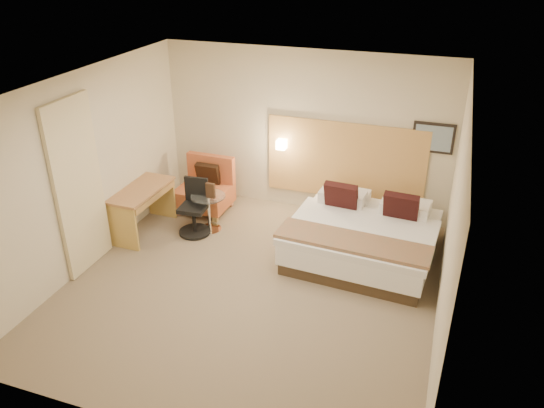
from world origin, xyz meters
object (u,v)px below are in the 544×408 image
(bed, at_px, (364,236))
(lounge_chair, at_px, (206,190))
(desk, at_px, (143,198))
(desk_chair, at_px, (195,212))
(side_table, at_px, (209,211))

(bed, xyz_separation_m, lounge_chair, (-2.82, 0.62, 0.04))
(lounge_chair, bearing_deg, desk, -118.89)
(bed, height_order, desk, bed)
(lounge_chair, xyz_separation_m, desk, (-0.57, -1.03, 0.23))
(desk_chair, bearing_deg, lounge_chair, 103.19)
(side_table, height_order, desk_chair, desk_chair)
(lounge_chair, height_order, desk_chair, lounge_chair)
(desk, relative_size, desk_chair, 1.37)
(bed, distance_m, desk_chair, 2.64)
(side_table, relative_size, desk_chair, 0.69)
(lounge_chair, bearing_deg, bed, -12.36)
(side_table, bearing_deg, desk_chair, -144.59)
(desk, bearing_deg, side_table, 21.23)
(bed, distance_m, desk, 3.43)
(side_table, height_order, desk, desk)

